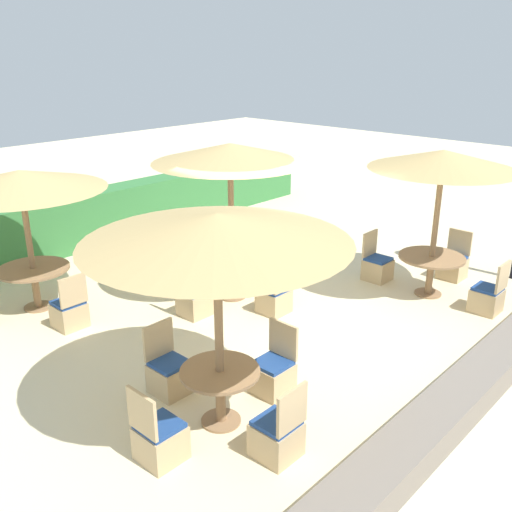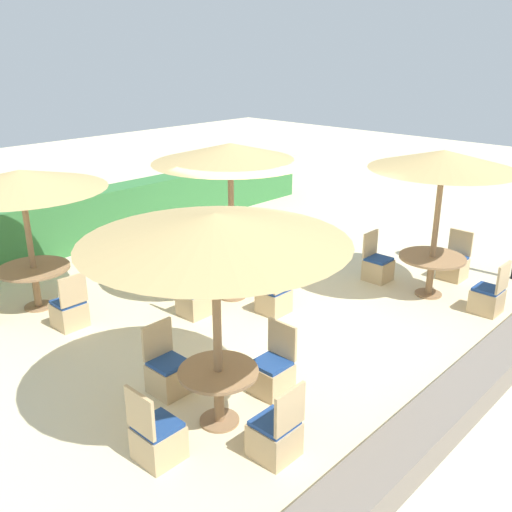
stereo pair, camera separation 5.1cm
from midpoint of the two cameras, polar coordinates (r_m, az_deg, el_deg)
ground_plane at (r=9.65m, az=2.77°, el=-5.86°), size 40.00×40.00×0.00m
hedge_row at (r=13.44m, az=-15.44°, el=3.79°), size 13.00×0.70×1.21m
stone_border at (r=8.09m, az=21.54°, el=-11.45°), size 10.00×0.56×0.37m
parasol_back_left at (r=9.91m, az=-22.34°, el=7.01°), size 2.71×2.71×2.40m
round_table_back_left at (r=10.37m, az=-21.16°, el=-1.76°), size 1.20×1.20×0.74m
patio_chair_back_left_south at (r=9.61m, az=-17.99°, el=-5.30°), size 0.46×0.46×0.93m
parasol_front_left at (r=6.04m, az=-3.93°, el=2.73°), size 2.95×2.95×2.60m
round_table_front_left at (r=6.85m, az=-3.54°, el=-12.57°), size 0.94×0.94×0.71m
patio_chair_front_left_north at (r=7.62m, az=-8.57°, el=-11.54°), size 0.46×0.46×0.93m
patio_chair_front_left_east at (r=7.53m, az=1.81°, el=-11.69°), size 0.46×0.46×0.93m
patio_chair_front_left_west at (r=6.55m, az=-9.62°, el=-17.56°), size 0.46×0.46×0.93m
patio_chair_front_left_south at (r=6.51m, az=2.20°, el=-17.51°), size 0.46×0.46×0.93m
parasol_front_right at (r=10.16m, az=18.37°, el=9.06°), size 2.50×2.50×2.63m
round_table_front_right at (r=10.64m, az=17.28°, el=-0.76°), size 1.16×1.16×0.74m
patio_chair_front_right_east at (r=11.66m, az=19.27°, el=-0.91°), size 0.46×0.46×0.93m
patio_chair_front_right_north at (r=11.20m, az=12.17°, el=-1.07°), size 0.46×0.46×0.93m
patio_chair_front_right_south at (r=10.39m, az=22.31°, el=-3.91°), size 0.46×0.46×0.93m
parasol_center at (r=9.54m, az=-2.43°, el=10.19°), size 2.62×2.62×2.76m
round_table_center at (r=10.08m, az=-2.27°, el=-1.03°), size 1.06×1.06×0.75m
patio_chair_center_east at (r=10.92m, az=1.61°, el=-1.15°), size 0.46×0.46×0.93m
patio_chair_center_west at (r=9.58m, az=-6.11°, el=-4.45°), size 0.46×0.46×0.93m
patio_chair_center_north at (r=10.95m, az=-5.97°, el=-1.20°), size 0.46×0.46×0.93m
patio_chair_center_south at (r=9.61m, az=2.02°, el=-4.24°), size 0.46×0.46×0.93m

